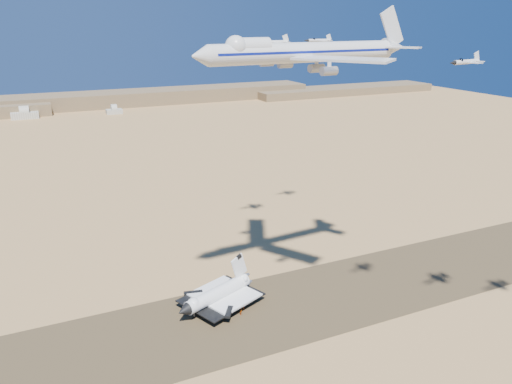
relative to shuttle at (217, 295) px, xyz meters
name	(u,v)px	position (x,y,z in m)	size (l,w,h in m)	color
ground	(223,322)	(-1.94, -11.36, -4.93)	(1200.00, 1200.00, 0.00)	tan
runway	(223,322)	(-1.94, -11.36, -4.90)	(600.00, 50.00, 0.06)	#4C3A26
ridgeline	(126,100)	(63.38, 515.95, 2.69)	(960.00, 90.00, 18.00)	olive
hangars	(21,116)	(-65.94, 467.08, -0.10)	(200.50, 29.50, 30.00)	beige
shuttle	(217,295)	(0.00, 0.00, 0.00)	(37.74, 31.59, 18.36)	white
carrier_747	(299,52)	(25.63, -14.80, 92.29)	(83.55, 64.58, 20.81)	silver
crew_a	(241,310)	(6.75, -8.27, -3.96)	(0.67, 0.44, 1.83)	#CE520C
crew_b	(244,307)	(8.31, -6.70, -3.94)	(0.90, 0.52, 1.86)	#CE520C
crew_c	(241,313)	(5.82, -9.76, -3.96)	(1.07, 0.55, 1.82)	#CE520C
chase_jet_a	(466,62)	(53.90, -58.17, 91.38)	(13.64, 7.71, 3.43)	silver
chase_jet_d	(273,42)	(40.46, 34.22, 93.73)	(16.19, 8.52, 4.04)	silver
chase_jet_e	(319,40)	(71.75, 48.56, 93.59)	(14.57, 7.84, 3.63)	silver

